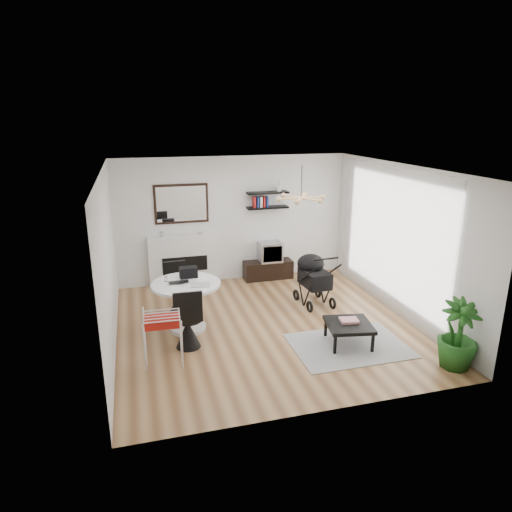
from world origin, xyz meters
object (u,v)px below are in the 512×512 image
object	(u,v)px
dining_table	(187,299)
coffee_table	(349,326)
crt_tv	(270,252)
fireplace	(184,254)
potted_plant	(458,334)
stroller	(313,281)
drying_rack	(163,340)
tv_console	(268,270)

from	to	relation	value
dining_table	coffee_table	bearing A→B (deg)	-26.90
crt_tv	coffee_table	bearing A→B (deg)	-84.82
fireplace	potted_plant	size ratio (longest dim) A/B	2.11
dining_table	stroller	distance (m)	2.54
crt_tv	drying_rack	size ratio (longest dim) A/B	0.60
tv_console	dining_table	xyz separation A→B (m)	(-2.05, -2.08, 0.35)
fireplace	tv_console	distance (m)	1.90
crt_tv	drying_rack	xyz separation A→B (m)	(-2.58, -3.21, -0.19)
stroller	fireplace	bearing A→B (deg)	139.09
coffee_table	dining_table	bearing A→B (deg)	153.10
tv_console	coffee_table	world-z (taller)	tv_console
tv_console	coffee_table	size ratio (longest dim) A/B	1.37
drying_rack	stroller	size ratio (longest dim) A/B	0.77
fireplace	coffee_table	world-z (taller)	fireplace
crt_tv	dining_table	size ratio (longest dim) A/B	0.43
crt_tv	stroller	world-z (taller)	stroller
tv_console	stroller	distance (m)	1.65
coffee_table	tv_console	bearing A→B (deg)	95.89
crt_tv	dining_table	xyz separation A→B (m)	(-2.10, -2.08, -0.07)
dining_table	tv_console	bearing A→B (deg)	45.37
coffee_table	stroller	bearing A→B (deg)	86.84
crt_tv	coffee_table	world-z (taller)	crt_tv
coffee_table	potted_plant	size ratio (longest dim) A/B	0.78
coffee_table	potted_plant	xyz separation A→B (m)	(1.18, -1.02, 0.19)
potted_plant	dining_table	bearing A→B (deg)	147.94
fireplace	stroller	distance (m)	2.84
fireplace	coffee_table	size ratio (longest dim) A/B	2.72
fireplace	dining_table	xyz separation A→B (m)	(-0.23, -2.20, -0.13)
fireplace	crt_tv	bearing A→B (deg)	-3.87
dining_table	potted_plant	world-z (taller)	potted_plant
fireplace	tv_console	world-z (taller)	fireplace
dining_table	fireplace	bearing A→B (deg)	84.17
tv_console	crt_tv	size ratio (longest dim) A/B	2.20
stroller	dining_table	bearing A→B (deg)	-172.50
fireplace	coffee_table	distance (m)	4.07
dining_table	drying_rack	world-z (taller)	dining_table
fireplace	drying_rack	size ratio (longest dim) A/B	2.63
crt_tv	dining_table	bearing A→B (deg)	-135.24
drying_rack	potted_plant	size ratio (longest dim) A/B	0.80
dining_table	potted_plant	xyz separation A→B (m)	(3.58, -2.24, -0.04)
crt_tv	fireplace	bearing A→B (deg)	176.13
crt_tv	dining_table	distance (m)	2.95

